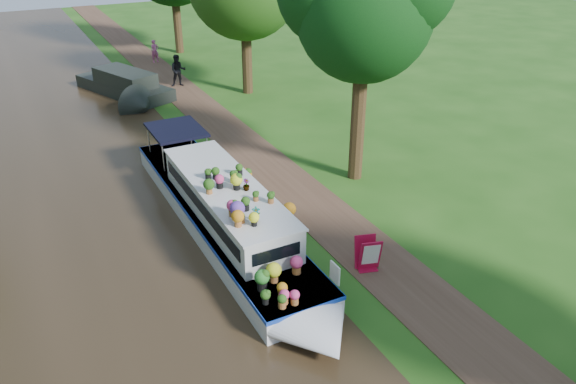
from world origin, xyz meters
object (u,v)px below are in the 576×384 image
at_px(plant_boat, 228,214).
at_px(pedestrian_pink, 155,51).
at_px(sandwich_board, 368,255).
at_px(pedestrian_dark, 178,71).
at_px(second_boat, 126,86).

xyz_separation_m(plant_boat, pedestrian_pink, (3.93, 22.82, -0.08)).
relative_size(sandwich_board, pedestrian_dark, 0.56).
relative_size(plant_boat, second_boat, 1.72).
distance_m(second_boat, sandwich_board, 20.11).
bearing_deg(plant_boat, pedestrian_pink, 80.23).
relative_size(sandwich_board, pedestrian_pink, 0.69).
xyz_separation_m(plant_boat, second_boat, (0.50, 16.41, -0.27)).
distance_m(plant_boat, pedestrian_dark, 17.20).
height_order(pedestrian_pink, pedestrian_dark, pedestrian_dark).
bearing_deg(plant_boat, pedestrian_dark, 77.72).
height_order(plant_boat, sandwich_board, plant_boat).
height_order(second_boat, pedestrian_pink, pedestrian_pink).
bearing_deg(sandwich_board, second_boat, 113.08).
relative_size(second_boat, pedestrian_pink, 5.31).
bearing_deg(second_boat, pedestrian_pink, 40.33).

